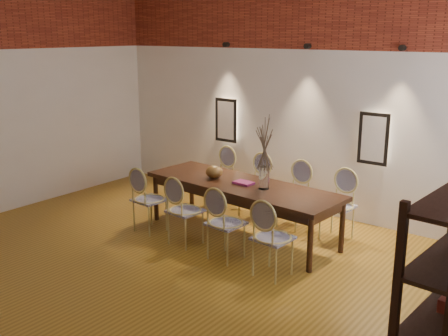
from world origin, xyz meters
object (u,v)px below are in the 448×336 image
Objects in this scene: chair_near_a at (150,199)px; chair_near_b at (185,211)px; chair_near_c at (226,223)px; chair_near_d at (273,238)px; chair_far_b at (254,186)px; dining_table at (242,209)px; chair_far_c at (293,196)px; chair_far_a at (219,178)px; vase at (264,178)px; chair_far_d at (337,206)px; bowl at (214,172)px; book at (244,183)px; shelving_rack at (445,317)px.

chair_near_a is 0.71m from chair_near_b.
chair_near_d is (0.71, -0.05, 0.00)m from chair_near_c.
chair_near_c is (1.42, -0.09, 0.00)m from chair_near_a.
chair_near_d is at bearing 134.00° from chair_far_b.
chair_near_c is at bearing 115.77° from chair_far_b.
chair_far_c is at bearing 64.23° from dining_table.
chair_far_a is 3.13× the size of vase.
chair_near_a is (-1.11, -0.67, 0.09)m from dining_table.
bowl is (-1.58, -0.69, 0.37)m from chair_far_d.
book is 0.14× the size of shelving_rack.
chair_far_a and chair_far_d have the same top height.
chair_far_a is at bearing 0.00° from chair_far_b.
chair_far_a is at bearing 0.00° from chair_far_c.
shelving_rack is at bearing -28.02° from chair_near_d.
chair_far_a is at bearing 90.00° from chair_near_a.
chair_far_c is at bearing -180.00° from chair_far_a.
chair_near_a is at bearing -156.64° from vase.
bowl is 0.50m from book.
chair_near_b is 3.92× the size of bowl.
chair_near_a is at bearing 46.00° from chair_far_c.
shelving_rack is at bearing -30.21° from bowl.
chair_near_a is 1.43m from chair_near_c.
chair_far_b is at bearing 0.00° from chair_far_c.
bowl is (-1.49, 0.79, 0.37)m from chair_near_d.
chair_near_d is 1.64m from chair_far_c.
chair_far_a is at bearing 145.38° from dining_table.
chair_near_a and chair_near_d have the same top height.
chair_far_d is (0.10, 1.47, 0.00)m from chair_near_d.
book is at bearing -3.44° from dining_table.
chair_near_d and chair_far_b have the same top height.
chair_near_a is 2.60m from chair_far_d.
book is (-0.37, -0.72, 0.30)m from chair_far_c.
chair_near_c reaches higher than book.
chair_far_c is (1.42, -0.09, 0.00)m from chair_far_a.
chair_near_c is 1.00× the size of chair_far_b.
book is (0.50, 0.02, -0.07)m from bowl.
chair_far_a is (0.10, 1.47, 0.00)m from chair_near_a.
dining_table is 1.30m from chair_far_a.
chair_near_c is 1.13m from bowl.
chair_near_c is 0.52× the size of shelving_rack.
chair_far_b is 0.71m from chair_far_c.
chair_far_c is at bearing 87.84° from vase.
chair_far_d is at bearing -180.00° from chair_far_a.
chair_far_a reaches higher than bowl.
chair_near_c is at bearing -0.00° from chair_near_b.
chair_far_a is 3.92× the size of bowl.
vase is 0.17× the size of shelving_rack.
chair_far_d is (1.42, -0.09, 0.00)m from chair_far_b.
bowl is at bearing 43.88° from chair_far_c.
vase reaches higher than book.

